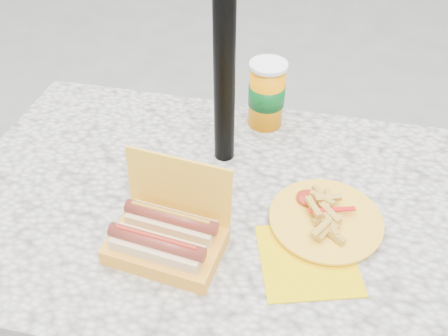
% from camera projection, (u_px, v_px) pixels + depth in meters
% --- Properties ---
extents(picnic_table, '(1.20, 0.80, 0.75)m').
position_uv_depth(picnic_table, '(210.00, 229.00, 1.17)').
color(picnic_table, beige).
rests_on(picnic_table, ground).
extents(umbrella_pole, '(0.05, 0.05, 2.20)m').
position_uv_depth(umbrella_pole, '(224.00, 27.00, 0.98)').
color(umbrella_pole, black).
rests_on(umbrella_pole, ground).
extents(hotdog_box, '(0.24, 0.19, 0.19)m').
position_uv_depth(hotdog_box, '(166.00, 237.00, 0.96)').
color(hotdog_box, gold).
rests_on(hotdog_box, picnic_table).
extents(fries_plate, '(0.27, 0.35, 0.05)m').
position_uv_depth(fries_plate, '(324.00, 221.00, 1.03)').
color(fries_plate, '#E7BD00').
rests_on(fries_plate, picnic_table).
extents(soda_cup, '(0.10, 0.10, 0.19)m').
position_uv_depth(soda_cup, '(267.00, 94.00, 1.26)').
color(soda_cup, '#FF9102').
rests_on(soda_cup, picnic_table).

